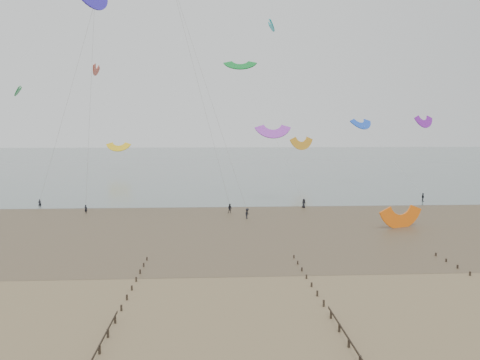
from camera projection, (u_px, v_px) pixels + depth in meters
name	position (u px, v px, depth m)	size (l,w,h in m)	color
ground	(274.00, 293.00, 45.59)	(500.00, 500.00, 0.00)	brown
sea_and_shore	(224.00, 223.00, 79.51)	(500.00, 665.00, 0.03)	#475654
kitesurfer_lead	(86.00, 209.00, 88.08)	(0.60, 0.40, 1.66)	black
kitesurfers	(385.00, 203.00, 95.31)	(123.10, 21.33, 1.90)	black
grounded_kite	(401.00, 227.00, 75.63)	(6.99, 3.66, 5.33)	orange
kites_airborne	(174.00, 110.00, 131.24)	(228.25, 116.35, 42.71)	blue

